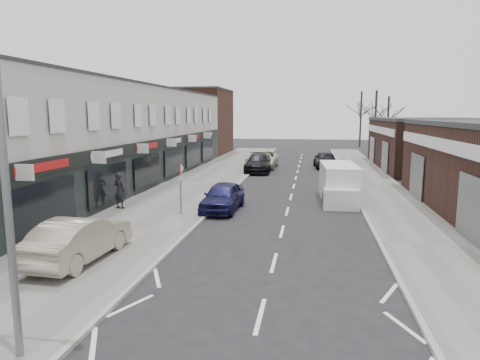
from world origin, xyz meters
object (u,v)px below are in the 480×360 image
at_px(sedan_on_pavement, 80,239).
at_px(parked_car_left_b, 259,163).
at_px(pedestrian, 120,190).
at_px(parked_car_right_a, 343,175).
at_px(parked_car_left_c, 262,160).
at_px(parked_car_right_b, 325,159).
at_px(street_lamp, 10,139).
at_px(white_van, 339,184).
at_px(parked_car_left_a, 223,197).
at_px(warning_sign, 181,173).

bearing_deg(sedan_on_pavement, parked_car_left_b, -94.39).
bearing_deg(pedestrian, parked_car_right_a, -119.65).
bearing_deg(parked_car_left_c, parked_car_right_b, 9.37).
height_order(street_lamp, parked_car_right_a, street_lamp).
bearing_deg(parked_car_left_c, sedan_on_pavement, -95.47).
bearing_deg(parked_car_right_a, street_lamp, 75.05).
bearing_deg(parked_car_left_b, white_van, -64.42).
bearing_deg(sedan_on_pavement, parked_car_left_a, -106.68).
height_order(warning_sign, white_van, warning_sign).
height_order(warning_sign, pedestrian, warning_sign).
bearing_deg(street_lamp, white_van, 67.96).
relative_size(parked_car_left_b, parked_car_right_b, 1.16).
distance_m(parked_car_left_c, parked_car_right_b, 5.94).
distance_m(white_van, parked_car_right_a, 6.14).
bearing_deg(sedan_on_pavement, parked_car_right_a, -115.37).
relative_size(white_van, parked_car_right_a, 1.28).
xyz_separation_m(parked_car_left_a, parked_car_right_a, (6.90, 9.79, -0.03)).
xyz_separation_m(street_lamp, parked_car_left_c, (1.13, 32.91, -3.83)).
bearing_deg(pedestrian, sedan_on_pavement, 125.13).
relative_size(warning_sign, parked_car_right_a, 0.62).
distance_m(street_lamp, parked_car_right_a, 25.85).
xyz_separation_m(white_van, parked_car_right_a, (0.67, 6.10, -0.29)).
bearing_deg(warning_sign, street_lamp, -87.16).
relative_size(white_van, pedestrian, 2.89).
bearing_deg(parked_car_left_b, pedestrian, -110.47).
bearing_deg(sedan_on_pavement, pedestrian, -71.19).
relative_size(warning_sign, pedestrian, 1.39).
bearing_deg(parked_car_left_c, street_lamp, -90.83).
distance_m(warning_sign, parked_car_left_b, 17.31).
bearing_deg(parked_car_right_b, parked_car_left_c, 3.27).
bearing_deg(parked_car_left_c, pedestrian, -104.46).
bearing_deg(parked_car_left_a, parked_car_left_b, 92.39).
bearing_deg(street_lamp, parked_car_right_b, 78.28).
relative_size(parked_car_right_a, parked_car_right_b, 0.92).
xyz_separation_m(parked_car_left_b, parked_car_right_a, (6.90, -5.70, -0.08)).
xyz_separation_m(parked_car_left_a, parked_car_left_c, (-0.00, 18.44, 0.04)).
relative_size(parked_car_left_c, parked_car_right_b, 1.20).
distance_m(warning_sign, parked_car_left_a, 2.83).
bearing_deg(parked_car_left_a, white_van, 33.06).
distance_m(warning_sign, sedan_on_pavement, 7.41).
bearing_deg(street_lamp, sedan_on_pavement, 109.80).
xyz_separation_m(street_lamp, parked_car_left_a, (1.13, 14.47, -3.87)).
height_order(parked_car_right_a, parked_car_right_b, parked_car_right_b).
bearing_deg(parked_car_right_a, white_van, 87.07).
distance_m(white_van, parked_car_left_b, 13.34).
bearing_deg(parked_car_left_c, warning_sign, -93.87).
bearing_deg(parked_car_left_b, street_lamp, -94.40).
height_order(street_lamp, warning_sign, street_lamp).
height_order(sedan_on_pavement, parked_car_left_c, sedan_on_pavement).
height_order(pedestrian, parked_car_left_b, pedestrian).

